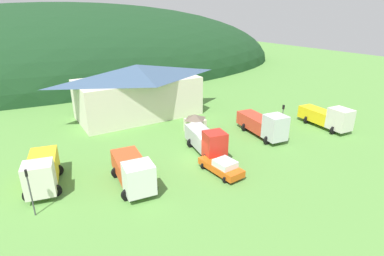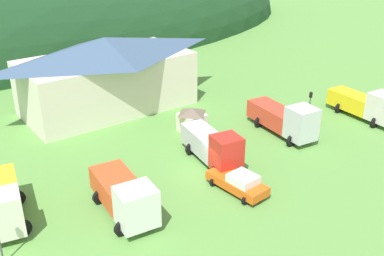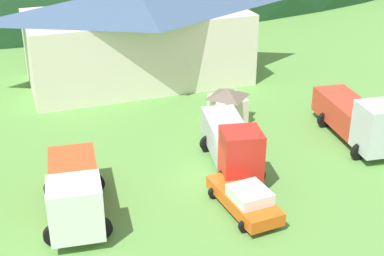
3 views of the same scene
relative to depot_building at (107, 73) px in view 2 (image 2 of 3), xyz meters
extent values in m
plane|color=#5B9342|center=(-0.38, -18.08, -4.16)|extent=(200.00, 200.00, 0.00)
cube|color=silver|center=(0.00, 0.00, -1.17)|extent=(18.07, 9.05, 5.99)
pyramid|color=#3D5675|center=(0.00, 0.00, 2.87)|extent=(19.51, 9.77, 2.09)
cube|color=beige|center=(3.83, -10.49, -3.22)|extent=(2.32, 2.28, 1.88)
pyramid|color=#6B5B4C|center=(3.83, -10.49, -1.95)|extent=(2.50, 2.47, 0.66)
cube|color=silver|center=(-16.16, -16.77, -2.15)|extent=(2.86, 2.61, 2.93)
cube|color=black|center=(-16.18, -16.87, -1.50)|extent=(1.65, 1.95, 0.94)
cube|color=gold|center=(-15.48, -13.55, -2.52)|extent=(3.34, 4.85, 2.18)
cylinder|color=black|center=(-15.10, -16.99, -3.61)|extent=(1.10, 0.30, 1.10)
cylinder|color=black|center=(-14.28, -13.13, -3.61)|extent=(1.10, 0.30, 1.10)
cube|color=white|center=(-8.69, -21.10, -2.24)|extent=(2.81, 2.55, 2.74)
cube|color=black|center=(-8.70, -21.21, -1.64)|extent=(1.58, 1.96, 0.88)
cube|color=#E04C23|center=(-8.28, -17.51, -2.73)|extent=(3.12, 5.23, 1.78)
cylinder|color=black|center=(-7.56, -21.23, -3.61)|extent=(1.10, 0.30, 1.10)
cylinder|color=black|center=(-9.82, -20.97, -3.61)|extent=(1.10, 0.30, 1.10)
cylinder|color=black|center=(-7.06, -16.90, -3.61)|extent=(1.10, 0.30, 1.10)
cylinder|color=black|center=(-9.32, -16.64, -3.61)|extent=(1.10, 0.30, 1.10)
cube|color=red|center=(0.94, -19.07, -2.13)|extent=(2.55, 2.49, 2.97)
cube|color=black|center=(0.92, -19.18, -1.47)|extent=(1.47, 1.89, 0.95)
cube|color=#B2B2B7|center=(1.60, -15.37, -2.70)|extent=(3.12, 5.69, 1.83)
cylinder|color=black|center=(1.88, -19.24, -3.61)|extent=(1.10, 0.30, 1.10)
cylinder|color=black|center=(0.00, -18.91, -3.61)|extent=(1.10, 0.30, 1.10)
cylinder|color=black|center=(2.68, -14.74, -3.61)|extent=(1.10, 0.30, 1.10)
cylinder|color=black|center=(0.80, -14.41, -3.61)|extent=(1.10, 0.30, 1.10)
cube|color=silver|center=(10.38, -18.82, -2.07)|extent=(2.70, 2.68, 3.09)
cube|color=black|center=(10.36, -18.94, -1.39)|extent=(1.53, 2.07, 0.99)
cube|color=red|center=(10.89, -14.76, -2.73)|extent=(3.12, 6.03, 1.77)
cylinder|color=black|center=(11.43, -18.95, -3.61)|extent=(1.10, 0.30, 1.10)
cylinder|color=black|center=(9.33, -18.69, -3.61)|extent=(1.10, 0.30, 1.10)
cylinder|color=black|center=(12.04, -14.03, -3.61)|extent=(1.10, 0.30, 1.10)
cylinder|color=black|center=(9.94, -13.77, -3.61)|extent=(1.10, 0.30, 1.10)
cube|color=silver|center=(20.33, -20.99, -2.19)|extent=(2.53, 2.93, 2.85)
cube|color=yellow|center=(20.65, -17.09, -2.75)|extent=(2.72, 5.23, 1.72)
cylinder|color=black|center=(19.33, -20.90, -3.61)|extent=(1.10, 0.30, 1.10)
cylinder|color=black|center=(21.71, -16.42, -3.61)|extent=(1.10, 0.30, 1.10)
cylinder|color=black|center=(19.72, -16.25, -3.61)|extent=(1.10, 0.30, 1.10)
cube|color=#DE5916|center=(0.07, -21.43, -3.47)|extent=(2.40, 5.23, 0.70)
cube|color=silver|center=(0.12, -22.03, -2.81)|extent=(1.99, 2.18, 0.62)
cylinder|color=black|center=(1.09, -23.08, -3.82)|extent=(0.68, 0.24, 0.68)
cylinder|color=black|center=(-0.66, -23.22, -3.82)|extent=(0.68, 0.24, 0.68)
cylinder|color=black|center=(0.80, -19.63, -3.82)|extent=(0.68, 0.24, 0.68)
cylinder|color=black|center=(-0.94, -19.78, -3.82)|extent=(0.68, 0.24, 0.68)
cylinder|color=#4C4C51|center=(12.97, -17.50, -2.32)|extent=(0.12, 0.12, 3.69)
cube|color=black|center=(12.97, -17.50, -0.20)|extent=(0.20, 0.24, 0.55)
sphere|color=yellow|center=(12.97, -17.37, -0.20)|extent=(0.14, 0.14, 0.14)
cone|color=orange|center=(2.32, -13.48, -4.16)|extent=(0.36, 0.36, 0.61)
camera|label=1|loc=(-16.96, -43.42, 11.62)|focal=28.52mm
camera|label=2|loc=(-20.81, -43.63, 15.18)|focal=42.38mm
camera|label=3|loc=(-10.97, -43.80, 12.52)|focal=51.32mm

